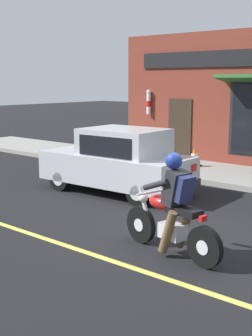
% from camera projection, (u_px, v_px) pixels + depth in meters
% --- Properties ---
extents(ground_plane, '(80.00, 80.00, 0.00)m').
position_uv_depth(ground_plane, '(197.00, 237.00, 8.17)').
color(ground_plane, black).
extents(sidewalk_curb, '(2.60, 22.00, 0.14)m').
position_uv_depth(sidewalk_curb, '(200.00, 171.00, 13.77)').
color(sidewalk_curb, gray).
rests_on(sidewalk_curb, ground).
extents(lane_stripe, '(0.12, 19.80, 0.01)m').
position_uv_depth(lane_stripe, '(8.00, 226.00, 8.74)').
color(lane_stripe, '#D1C64C').
rests_on(lane_stripe, ground).
extents(motorcycle_with_rider, '(0.66, 2.01, 1.62)m').
position_uv_depth(motorcycle_with_rider, '(172.00, 213.00, 7.23)').
color(motorcycle_with_rider, black).
rests_on(motorcycle_with_rider, ground).
extents(car_hatchback, '(1.83, 3.86, 1.57)m').
position_uv_depth(car_hatchback, '(118.00, 161.00, 11.29)').
color(car_hatchback, black).
rests_on(car_hatchback, ground).
extents(traffic_cone, '(0.36, 0.36, 0.60)m').
position_uv_depth(traffic_cone, '(194.00, 157.00, 14.07)').
color(traffic_cone, black).
rests_on(traffic_cone, sidewalk_curb).
extents(fire_hydrant, '(0.36, 0.24, 0.88)m').
position_uv_depth(fire_hydrant, '(127.00, 144.00, 15.92)').
color(fire_hydrant, red).
rests_on(fire_hydrant, sidewalk_curb).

